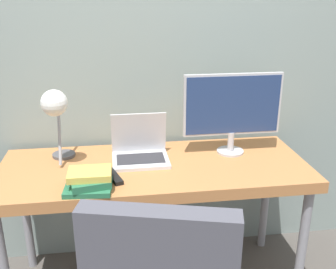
% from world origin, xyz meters
% --- Properties ---
extents(wall_back, '(8.00, 0.05, 2.60)m').
position_xyz_m(wall_back, '(0.00, 0.71, 1.30)').
color(wall_back, gray).
rests_on(wall_back, ground_plane).
extents(desk, '(1.64, 0.65, 0.77)m').
position_xyz_m(desk, '(0.00, 0.32, 0.70)').
color(desk, '#B77542').
rests_on(desk, ground_plane).
extents(laptop, '(0.30, 0.24, 0.25)m').
position_xyz_m(laptop, '(-0.07, 0.40, 0.82)').
color(laptop, silver).
rests_on(laptop, desk).
extents(monitor, '(0.55, 0.15, 0.45)m').
position_xyz_m(monitor, '(0.45, 0.43, 1.04)').
color(monitor, '#B7B7BC').
rests_on(monitor, desk).
extents(desk_lamp, '(0.13, 0.29, 0.42)m').
position_xyz_m(desk_lamp, '(-0.49, 0.37, 1.09)').
color(desk_lamp, '#4C4C51').
rests_on(desk_lamp, desk).
extents(book_stack, '(0.23, 0.23, 0.09)m').
position_xyz_m(book_stack, '(-0.33, 0.10, 0.82)').
color(book_stack, '#286B47').
rests_on(book_stack, desk).
extents(tv_remote, '(0.09, 0.18, 0.02)m').
position_xyz_m(tv_remote, '(-0.21, 0.19, 0.78)').
color(tv_remote, black).
rests_on(tv_remote, desk).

